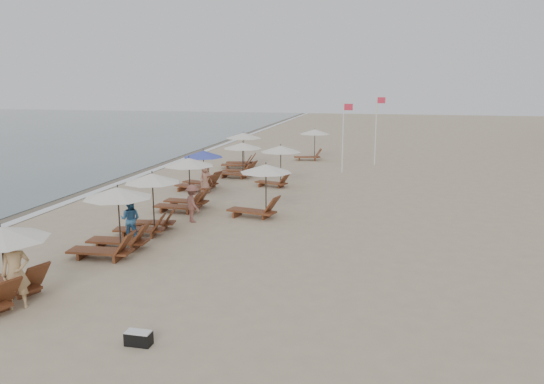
% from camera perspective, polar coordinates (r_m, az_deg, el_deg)
% --- Properties ---
extents(ground, '(160.00, 160.00, 0.00)m').
position_cam_1_polar(ground, '(16.67, -1.02, -8.16)').
color(ground, tan).
rests_on(ground, ground).
extents(wet_sand_band, '(3.20, 140.00, 0.01)m').
position_cam_1_polar(wet_sand_band, '(30.53, -19.72, 0.31)').
color(wet_sand_band, '#6B5E4C').
rests_on(wet_sand_band, ground).
extents(foam_line, '(0.50, 140.00, 0.02)m').
position_cam_1_polar(foam_line, '(29.86, -17.61, 0.22)').
color(foam_line, white).
rests_on(foam_line, ground).
extents(lounger_station_1, '(2.68, 2.25, 2.28)m').
position_cam_1_polar(lounger_station_1, '(18.55, -16.52, -3.12)').
color(lounger_station_1, brown).
rests_on(lounger_station_1, ground).
extents(lounger_station_2, '(2.45, 2.10, 2.28)m').
position_cam_1_polar(lounger_station_2, '(20.84, -12.95, -1.18)').
color(lounger_station_2, brown).
rests_on(lounger_station_2, ground).
extents(lounger_station_3, '(2.60, 2.22, 2.34)m').
position_cam_1_polar(lounger_station_3, '(24.21, -9.23, 0.72)').
color(lounger_station_3, brown).
rests_on(lounger_station_3, ground).
extents(lounger_station_4, '(2.59, 2.46, 2.09)m').
position_cam_1_polar(lounger_station_4, '(28.65, -7.70, 2.20)').
color(lounger_station_4, brown).
rests_on(lounger_station_4, ground).
extents(lounger_station_5, '(2.66, 2.34, 2.06)m').
position_cam_1_polar(lounger_station_5, '(32.30, -3.49, 3.48)').
color(lounger_station_5, brown).
rests_on(lounger_station_5, ground).
extents(lounger_station_6, '(2.66, 2.39, 2.30)m').
position_cam_1_polar(lounger_station_6, '(35.77, -3.32, 4.51)').
color(lounger_station_6, brown).
rests_on(lounger_station_6, ground).
extents(inland_station_0, '(2.81, 2.24, 2.22)m').
position_cam_1_polar(inland_station_0, '(22.65, -1.36, 0.63)').
color(inland_station_0, brown).
rests_on(inland_station_0, ground).
extents(inland_station_1, '(2.57, 2.24, 2.22)m').
position_cam_1_polar(inland_station_1, '(29.20, 0.57, 3.44)').
color(inland_station_1, brown).
rests_on(inland_station_1, ground).
extents(inland_station_2, '(2.66, 2.24, 2.22)m').
position_cam_1_polar(inland_station_2, '(39.18, 4.23, 5.42)').
color(inland_station_2, brown).
rests_on(inland_station_2, ground).
extents(beachgoer_near, '(0.80, 0.77, 1.85)m').
position_cam_1_polar(beachgoer_near, '(15.12, -25.42, -7.74)').
color(beachgoer_near, tan).
rests_on(beachgoer_near, ground).
extents(beachgoer_mid_a, '(0.79, 0.65, 1.52)m').
position_cam_1_polar(beachgoer_mid_a, '(20.16, -14.72, -2.79)').
color(beachgoer_mid_a, teal).
rests_on(beachgoer_mid_a, ground).
extents(beachgoer_mid_b, '(1.10, 1.12, 1.54)m').
position_cam_1_polar(beachgoer_mid_b, '(22.11, -8.37, -1.22)').
color(beachgoer_mid_b, brown).
rests_on(beachgoer_mid_b, ground).
extents(beachgoer_far_b, '(0.80, 0.87, 1.49)m').
position_cam_1_polar(beachgoer_far_b, '(27.73, -7.03, 1.39)').
color(beachgoer_far_b, '#A16D57').
rests_on(beachgoer_far_b, ground).
extents(duffel_bag, '(0.58, 0.29, 0.32)m').
position_cam_1_polar(duffel_bag, '(12.52, -13.90, -14.73)').
color(duffel_bag, black).
rests_on(duffel_bag, ground).
extents(flag_pole_near, '(0.60, 0.08, 4.47)m').
position_cam_1_polar(flag_pole_near, '(33.85, 7.56, 6.19)').
color(flag_pole_near, silver).
rests_on(flag_pole_near, ground).
extents(flag_pole_far, '(0.60, 0.08, 4.77)m').
position_cam_1_polar(flag_pole_far, '(37.23, 10.96, 6.81)').
color(flag_pole_far, silver).
rests_on(flag_pole_far, ground).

